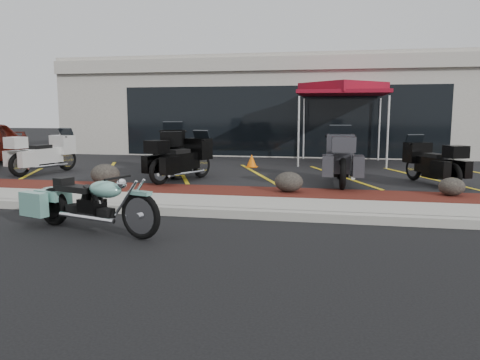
% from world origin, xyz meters
% --- Properties ---
extents(ground, '(90.00, 90.00, 0.00)m').
position_xyz_m(ground, '(0.00, 0.00, 0.00)').
color(ground, black).
rests_on(ground, ground).
extents(curb, '(24.00, 0.25, 0.15)m').
position_xyz_m(curb, '(0.00, 0.90, 0.07)').
color(curb, gray).
rests_on(curb, ground).
extents(sidewalk, '(24.00, 1.20, 0.15)m').
position_xyz_m(sidewalk, '(0.00, 1.60, 0.07)').
color(sidewalk, gray).
rests_on(sidewalk, ground).
extents(mulch_bed, '(24.00, 1.20, 0.16)m').
position_xyz_m(mulch_bed, '(0.00, 2.80, 0.08)').
color(mulch_bed, '#38120C').
rests_on(mulch_bed, ground).
extents(upper_lot, '(26.00, 9.60, 0.15)m').
position_xyz_m(upper_lot, '(0.00, 8.20, 0.07)').
color(upper_lot, black).
rests_on(upper_lot, ground).
extents(dealership_building, '(18.00, 8.16, 4.00)m').
position_xyz_m(dealership_building, '(0.00, 14.47, 2.01)').
color(dealership_building, '#9E998F').
rests_on(dealership_building, ground).
extents(boulder_left, '(0.68, 0.57, 0.48)m').
position_xyz_m(boulder_left, '(-3.16, 2.98, 0.40)').
color(boulder_left, black).
rests_on(boulder_left, mulch_bed).
extents(boulder_mid, '(0.60, 0.50, 0.43)m').
position_xyz_m(boulder_mid, '(1.09, 2.81, 0.37)').
color(boulder_mid, black).
rests_on(boulder_mid, mulch_bed).
extents(boulder_right, '(0.52, 0.43, 0.37)m').
position_xyz_m(boulder_right, '(4.33, 2.99, 0.34)').
color(boulder_right, black).
rests_on(boulder_right, mulch_bed).
extents(hero_cruiser, '(2.66, 1.41, 0.91)m').
position_xyz_m(hero_cruiser, '(-0.69, -0.79, 0.45)').
color(hero_cruiser, '#6BA799').
rests_on(hero_cruiser, ground).
extents(touring_white, '(1.41, 2.27, 1.24)m').
position_xyz_m(touring_white, '(-5.57, 5.35, 0.77)').
color(touring_white, silver).
rests_on(touring_white, upper_lot).
extents(touring_black_front, '(1.65, 2.61, 1.42)m').
position_xyz_m(touring_black_front, '(-2.53, 5.91, 0.86)').
color(touring_black_front, black).
rests_on(touring_black_front, upper_lot).
extents(touring_black_mid, '(1.58, 2.26, 1.23)m').
position_xyz_m(touring_black_mid, '(-1.33, 4.65, 0.76)').
color(touring_black_mid, black).
rests_on(touring_black_mid, upper_lot).
extents(touring_grey, '(0.96, 2.38, 1.37)m').
position_xyz_m(touring_grey, '(2.15, 5.06, 0.83)').
color(touring_grey, '#333338').
rests_on(touring_grey, upper_lot).
extents(touring_black_rear, '(1.50, 2.10, 1.14)m').
position_xyz_m(touring_black_rear, '(3.95, 5.17, 0.72)').
color(touring_black_rear, black).
rests_on(touring_black_rear, upper_lot).
extents(traffic_cone, '(0.34, 0.34, 0.40)m').
position_xyz_m(traffic_cone, '(-0.46, 7.20, 0.35)').
color(traffic_cone, orange).
rests_on(traffic_cone, upper_lot).
extents(popup_canopy, '(3.48, 3.48, 2.64)m').
position_xyz_m(popup_canopy, '(2.25, 8.95, 2.54)').
color(popup_canopy, silver).
rests_on(popup_canopy, upper_lot).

